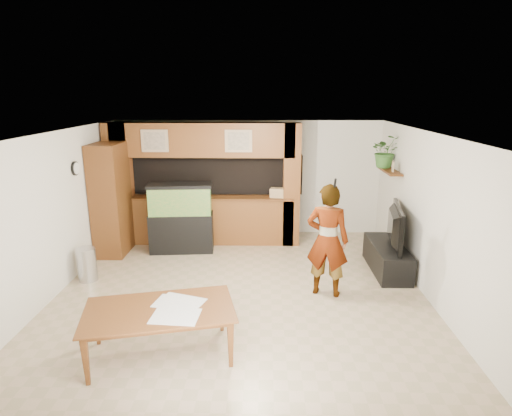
{
  "coord_description": "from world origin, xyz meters",
  "views": [
    {
      "loc": [
        0.4,
        -6.4,
        3.2
      ],
      "look_at": [
        0.24,
        0.6,
        1.3
      ],
      "focal_mm": 30.0,
      "sensor_mm": 36.0,
      "label": 1
    }
  ],
  "objects_px": {
    "pantry_cabinet": "(111,199)",
    "aquarium": "(181,219)",
    "television": "(390,226)",
    "person": "(327,240)",
    "dining_table": "(161,334)"
  },
  "relations": [
    {
      "from": "pantry_cabinet",
      "to": "aquarium",
      "type": "xyz_separation_m",
      "value": [
        1.37,
        0.1,
        -0.42
      ]
    },
    {
      "from": "person",
      "to": "aquarium",
      "type": "bearing_deg",
      "value": -18.81
    },
    {
      "from": "television",
      "to": "person",
      "type": "xyz_separation_m",
      "value": [
        -1.26,
        -0.96,
        0.05
      ]
    },
    {
      "from": "pantry_cabinet",
      "to": "dining_table",
      "type": "relative_size",
      "value": 1.24
    },
    {
      "from": "pantry_cabinet",
      "to": "aquarium",
      "type": "relative_size",
      "value": 1.57
    },
    {
      "from": "television",
      "to": "aquarium",
      "type": "bearing_deg",
      "value": 87.12
    },
    {
      "from": "television",
      "to": "person",
      "type": "distance_m",
      "value": 1.59
    },
    {
      "from": "television",
      "to": "dining_table",
      "type": "relative_size",
      "value": 0.71
    },
    {
      "from": "aquarium",
      "to": "television",
      "type": "bearing_deg",
      "value": -17.89
    },
    {
      "from": "person",
      "to": "dining_table",
      "type": "distance_m",
      "value": 2.96
    },
    {
      "from": "pantry_cabinet",
      "to": "dining_table",
      "type": "bearing_deg",
      "value": -63.19
    },
    {
      "from": "dining_table",
      "to": "pantry_cabinet",
      "type": "bearing_deg",
      "value": 103.74
    },
    {
      "from": "aquarium",
      "to": "television",
      "type": "relative_size",
      "value": 1.11
    },
    {
      "from": "pantry_cabinet",
      "to": "television",
      "type": "bearing_deg",
      "value": -8.87
    },
    {
      "from": "pantry_cabinet",
      "to": "aquarium",
      "type": "distance_m",
      "value": 1.44
    }
  ]
}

